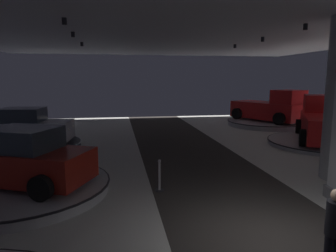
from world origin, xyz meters
TOP-DOWN VIEW (x-y plane):
  - ground at (0.00, 0.00)m, footprint 24.00×44.00m
  - display_platform_far_left at (-7.57, 9.97)m, footprint 5.11×5.11m
  - display_car_far_left at (-7.60, 9.97)m, footprint 4.36×2.55m
  - display_platform_mid_left at (-6.12, 3.85)m, footprint 5.25×5.25m
  - display_car_mid_left at (-6.09, 3.84)m, footprint 4.57×3.45m
  - display_platform_far_right at (7.43, 8.54)m, footprint 5.68×5.68m
  - pickup_truck_far_right at (7.58, 8.82)m, footprint 4.52×5.65m
  - display_platform_deep_right at (7.68, 15.34)m, footprint 5.68×5.68m
  - pickup_truck_deep_right at (7.82, 15.05)m, footprint 4.36×5.68m
  - visitor_walking_near at (0.48, -1.15)m, footprint 0.32×0.32m
  - stanchion_b at (-1.98, 3.42)m, footprint 0.28×0.28m

SIDE VIEW (x-z plane):
  - ground at x=0.00m, z-range -0.05..0.00m
  - display_platform_far_right at x=7.43m, z-range 0.02..0.25m
  - display_platform_mid_left at x=-6.12m, z-range 0.02..0.35m
  - display_platform_far_left at x=-7.57m, z-range 0.02..0.37m
  - display_platform_deep_right at x=7.68m, z-range 0.02..0.39m
  - stanchion_b at x=-1.98m, z-range -0.13..0.88m
  - visitor_walking_near at x=0.48m, z-range 0.11..1.70m
  - display_car_mid_left at x=-6.09m, z-range 0.24..1.95m
  - display_car_far_left at x=-7.60m, z-range 0.26..1.97m
  - pickup_truck_far_right at x=7.58m, z-range 0.02..2.32m
  - pickup_truck_deep_right at x=7.82m, z-range 0.15..2.45m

